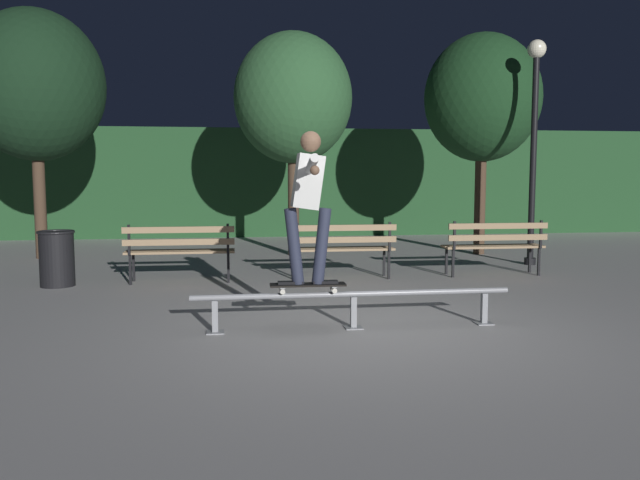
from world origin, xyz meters
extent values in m
plane|color=#ADAAA8|center=(0.00, 0.00, 0.00)|extent=(90.00, 90.00, 0.00)
cube|color=#234C28|center=(0.00, 10.69, 1.38)|extent=(24.00, 1.20, 2.75)
cylinder|color=gray|center=(0.00, 0.08, 0.36)|extent=(3.36, 0.06, 0.06)
cube|color=gray|center=(-1.43, 0.08, 0.17)|extent=(0.06, 0.06, 0.33)
cube|color=gray|center=(-1.43, 0.08, 0.01)|extent=(0.18, 0.18, 0.01)
cube|color=gray|center=(0.00, 0.08, 0.17)|extent=(0.06, 0.06, 0.33)
cube|color=gray|center=(0.00, 0.08, 0.01)|extent=(0.18, 0.18, 0.01)
cube|color=gray|center=(1.43, 0.08, 0.17)|extent=(0.06, 0.06, 0.33)
cube|color=gray|center=(1.43, 0.08, 0.01)|extent=(0.18, 0.18, 0.01)
cube|color=black|center=(-0.48, 0.08, 0.47)|extent=(0.79, 0.22, 0.02)
cube|color=black|center=(-0.48, 0.08, 0.48)|extent=(0.77, 0.21, 0.00)
cube|color=#9E9EA3|center=(-0.21, 0.07, 0.45)|extent=(0.05, 0.17, 0.02)
cube|color=#9E9EA3|center=(-0.74, 0.09, 0.45)|extent=(0.05, 0.17, 0.02)
cylinder|color=beige|center=(-0.22, -0.01, 0.42)|extent=(0.05, 0.03, 0.05)
cylinder|color=beige|center=(-0.21, 0.15, 0.42)|extent=(0.05, 0.03, 0.05)
cylinder|color=beige|center=(-0.75, 0.01, 0.42)|extent=(0.05, 0.03, 0.05)
cylinder|color=beige|center=(-0.74, 0.17, 0.42)|extent=(0.05, 0.03, 0.05)
cube|color=black|center=(-0.30, 0.07, 0.50)|extent=(0.26, 0.11, 0.03)
cube|color=black|center=(-0.66, 0.08, 0.50)|extent=(0.26, 0.11, 0.03)
cylinder|color=#282D42|center=(-0.34, 0.08, 0.87)|extent=(0.21, 0.13, 0.79)
cylinder|color=#282D42|center=(-0.62, 0.08, 0.87)|extent=(0.21, 0.13, 0.79)
cube|color=silver|center=(-0.48, 0.08, 1.53)|extent=(0.34, 0.37, 0.57)
cylinder|color=silver|center=(-0.49, -0.30, 1.69)|extent=(0.10, 0.61, 0.21)
cylinder|color=silver|center=(-0.47, 0.46, 1.69)|extent=(0.10, 0.61, 0.21)
sphere|color=brown|center=(-0.50, -0.58, 1.64)|extent=(0.09, 0.09, 0.09)
sphere|color=brown|center=(-0.46, 0.74, 1.64)|extent=(0.09, 0.09, 0.09)
sphere|color=brown|center=(-0.45, 0.08, 1.93)|extent=(0.21, 0.21, 0.21)
cube|color=black|center=(-1.28, 3.46, 0.22)|extent=(0.04, 0.04, 0.44)
cube|color=black|center=(-1.29, 3.14, 0.22)|extent=(0.04, 0.04, 0.44)
cube|color=black|center=(-1.29, 3.10, 0.66)|extent=(0.04, 0.04, 0.44)
cube|color=black|center=(-2.69, 3.48, 0.22)|extent=(0.04, 0.04, 0.44)
cube|color=black|center=(-2.69, 3.16, 0.22)|extent=(0.04, 0.04, 0.44)
cube|color=black|center=(-2.69, 3.12, 0.66)|extent=(0.04, 0.04, 0.44)
cube|color=#A38460|center=(-1.99, 3.45, 0.46)|extent=(1.60, 0.11, 0.04)
cube|color=#A38460|center=(-1.99, 3.31, 0.46)|extent=(1.60, 0.11, 0.04)
cube|color=#A38460|center=(-1.99, 3.17, 0.46)|extent=(1.60, 0.11, 0.04)
cube|color=#A38460|center=(-1.99, 3.10, 0.62)|extent=(1.60, 0.05, 0.09)
cube|color=#A38460|center=(-1.99, 3.10, 0.80)|extent=(1.60, 0.05, 0.09)
cube|color=black|center=(1.15, 3.46, 0.22)|extent=(0.04, 0.04, 0.44)
cube|color=black|center=(1.15, 3.14, 0.22)|extent=(0.04, 0.04, 0.44)
cube|color=black|center=(1.15, 3.10, 0.66)|extent=(0.04, 0.04, 0.44)
cube|color=black|center=(-0.26, 3.48, 0.22)|extent=(0.04, 0.04, 0.44)
cube|color=black|center=(-0.26, 3.16, 0.22)|extent=(0.04, 0.04, 0.44)
cube|color=black|center=(-0.26, 3.12, 0.66)|extent=(0.04, 0.04, 0.44)
cube|color=#A38460|center=(0.45, 3.45, 0.46)|extent=(1.60, 0.11, 0.04)
cube|color=#A38460|center=(0.45, 3.31, 0.46)|extent=(1.60, 0.11, 0.04)
cube|color=#A38460|center=(0.44, 3.17, 0.46)|extent=(1.60, 0.11, 0.04)
cube|color=#A38460|center=(0.44, 3.10, 0.62)|extent=(1.60, 0.05, 0.09)
cube|color=#A38460|center=(0.44, 3.10, 0.80)|extent=(1.60, 0.05, 0.09)
cube|color=black|center=(3.59, 3.46, 0.22)|extent=(0.04, 0.04, 0.44)
cube|color=black|center=(3.58, 3.14, 0.22)|extent=(0.04, 0.04, 0.44)
cube|color=black|center=(3.58, 3.10, 0.66)|extent=(0.04, 0.04, 0.44)
cube|color=black|center=(2.18, 3.48, 0.22)|extent=(0.04, 0.04, 0.44)
cube|color=black|center=(2.17, 3.16, 0.22)|extent=(0.04, 0.04, 0.44)
cube|color=black|center=(2.17, 3.12, 0.66)|extent=(0.04, 0.04, 0.44)
cube|color=#A38460|center=(2.88, 3.45, 0.46)|extent=(1.60, 0.11, 0.04)
cube|color=#A38460|center=(2.88, 3.31, 0.46)|extent=(1.60, 0.11, 0.04)
cube|color=#A38460|center=(2.88, 3.17, 0.46)|extent=(1.60, 0.11, 0.04)
cube|color=#A38460|center=(2.88, 3.10, 0.62)|extent=(1.60, 0.05, 0.09)
cube|color=#A38460|center=(2.88, 3.10, 0.80)|extent=(1.60, 0.05, 0.09)
cylinder|color=#4C3828|center=(-4.80, 6.49, 1.08)|extent=(0.22, 0.22, 2.16)
ellipsoid|color=black|center=(-4.80, 6.49, 3.24)|extent=(2.55, 2.55, 2.80)
cylinder|color=#4C3828|center=(0.01, 6.33, 1.05)|extent=(0.22, 0.22, 2.09)
ellipsoid|color=#2D5B33|center=(0.01, 6.33, 3.07)|extent=(2.29, 2.29, 2.52)
cylinder|color=#4C3828|center=(3.72, 5.98, 1.06)|extent=(0.22, 0.22, 2.13)
ellipsoid|color=#193D1E|center=(3.72, 5.98, 3.09)|extent=(2.27, 2.27, 2.50)
cylinder|color=black|center=(4.02, 4.35, 1.80)|extent=(0.11, 0.11, 3.60)
sphere|color=#F2EACC|center=(4.02, 4.35, 3.74)|extent=(0.32, 0.32, 0.32)
cylinder|color=black|center=(4.02, 4.35, 0.06)|extent=(0.20, 0.20, 0.12)
cylinder|color=black|center=(-3.71, 3.20, 0.39)|extent=(0.48, 0.48, 0.78)
torus|color=black|center=(-3.71, 3.20, 0.78)|extent=(0.52, 0.52, 0.04)
camera|label=1|loc=(-1.30, -6.52, 1.61)|focal=36.76mm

